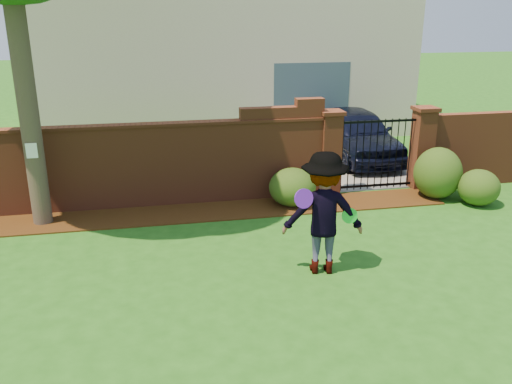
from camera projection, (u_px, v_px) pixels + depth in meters
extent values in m
cube|color=#225B16|center=(260.00, 290.00, 8.08)|extent=(80.00, 80.00, 0.01)
cube|color=#351C09|center=(181.00, 214.00, 10.99)|extent=(11.10, 1.08, 0.03)
cube|color=brown|center=(118.00, 168.00, 11.11)|extent=(8.70, 0.25, 1.70)
cube|color=brown|center=(282.00, 114.00, 11.43)|extent=(1.80, 0.25, 0.30)
cube|color=brown|center=(310.00, 102.00, 11.47)|extent=(0.60, 0.25, 0.16)
cube|color=brown|center=(114.00, 126.00, 10.82)|extent=(8.70, 0.31, 0.06)
cube|color=brown|center=(500.00, 148.00, 12.75)|extent=(4.00, 0.25, 1.70)
cube|color=brown|center=(330.00, 155.00, 11.94)|extent=(0.42, 0.42, 1.80)
cube|color=brown|center=(332.00, 112.00, 11.64)|extent=(0.50, 0.50, 0.08)
cube|color=brown|center=(422.00, 150.00, 12.36)|extent=(0.42, 0.42, 1.80)
cube|color=brown|center=(426.00, 109.00, 12.05)|extent=(0.50, 0.50, 0.08)
cylinder|color=black|center=(342.00, 156.00, 12.01)|extent=(0.02, 0.02, 1.60)
cylinder|color=black|center=(349.00, 156.00, 12.04)|extent=(0.02, 0.02, 1.60)
cylinder|color=black|center=(356.00, 155.00, 12.08)|extent=(0.02, 0.02, 1.60)
cylinder|color=black|center=(363.00, 155.00, 12.11)|extent=(0.02, 0.02, 1.60)
cylinder|color=black|center=(370.00, 155.00, 12.14)|extent=(0.02, 0.02, 1.60)
cylinder|color=black|center=(376.00, 154.00, 12.17)|extent=(0.02, 0.02, 1.60)
cylinder|color=black|center=(383.00, 154.00, 12.20)|extent=(0.02, 0.02, 1.60)
cylinder|color=black|center=(390.00, 154.00, 12.23)|extent=(0.02, 0.02, 1.60)
cylinder|color=black|center=(396.00, 153.00, 12.26)|extent=(0.02, 0.02, 1.60)
cylinder|color=black|center=(403.00, 153.00, 12.29)|extent=(0.02, 0.02, 1.60)
cylinder|color=black|center=(410.00, 153.00, 12.32)|extent=(0.02, 0.02, 1.60)
cube|color=black|center=(374.00, 185.00, 12.40)|extent=(1.78, 0.03, 0.05)
cube|color=black|center=(379.00, 121.00, 11.92)|extent=(1.78, 0.03, 0.05)
cube|color=gray|center=(320.00, 148.00, 16.15)|extent=(3.20, 8.00, 0.01)
cube|color=beige|center=(217.00, 38.00, 18.42)|extent=(12.00, 6.00, 6.00)
cube|color=#384C5B|center=(311.00, 102.00, 16.74)|extent=(2.40, 0.12, 2.40)
imported|color=black|center=(359.00, 135.00, 14.66)|extent=(1.66, 4.08, 1.39)
cylinder|color=#3E3126|center=(18.00, 36.00, 9.42)|extent=(0.36, 0.36, 7.00)
cube|color=white|center=(32.00, 151.00, 9.89)|extent=(0.20, 0.01, 0.28)
ellipsoid|color=#204314|center=(292.00, 187.00, 11.37)|extent=(0.99, 0.99, 0.81)
ellipsoid|color=#204314|center=(438.00, 173.00, 11.77)|extent=(1.03, 1.03, 1.13)
ellipsoid|color=#204314|center=(479.00, 187.00, 11.41)|extent=(0.86, 0.86, 0.77)
imported|color=gray|center=(323.00, 214.00, 8.32)|extent=(1.37, 0.94, 1.95)
cylinder|color=#661DBA|center=(304.00, 199.00, 7.96)|extent=(0.31, 0.14, 0.30)
cylinder|color=green|center=(350.00, 216.00, 8.24)|extent=(0.25, 0.07, 0.24)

